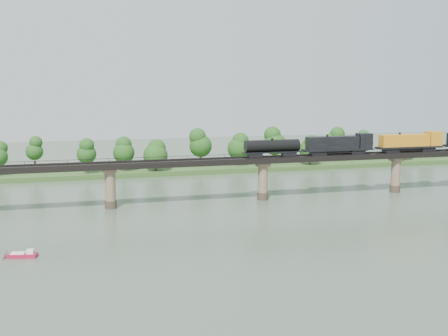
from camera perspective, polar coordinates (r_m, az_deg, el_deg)
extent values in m
plane|color=#3B4B3B|center=(123.69, 8.50, -5.98)|extent=(400.00, 400.00, 0.00)
cube|color=#2B4C1E|center=(202.67, -1.14, 0.12)|extent=(300.00, 24.00, 1.60)
cylinder|color=#473A2D|center=(142.92, -11.43, -3.64)|extent=(3.00, 3.00, 2.00)
cylinder|color=#91765F|center=(142.04, -11.48, -1.87)|extent=(2.60, 2.60, 9.00)
cube|color=#91765F|center=(141.37, -11.53, -0.27)|extent=(3.20, 3.20, 1.00)
cylinder|color=#473A2D|center=(150.67, 3.94, -2.85)|extent=(3.00, 3.00, 2.00)
cylinder|color=#91765F|center=(149.84, 3.96, -1.16)|extent=(2.60, 2.60, 9.00)
cube|color=#91765F|center=(149.20, 3.98, 0.35)|extent=(3.20, 3.20, 1.00)
cylinder|color=#473A2D|center=(167.87, 16.97, -2.01)|extent=(3.00, 3.00, 2.00)
cylinder|color=#91765F|center=(167.11, 17.04, -0.49)|extent=(2.60, 2.60, 9.00)
cube|color=#91765F|center=(166.54, 17.10, 0.86)|extent=(3.20, 3.20, 1.00)
cube|color=black|center=(149.02, 3.98, 0.83)|extent=(220.00, 5.00, 1.50)
cube|color=black|center=(148.21, 4.08, 1.11)|extent=(220.00, 0.12, 0.16)
cube|color=black|center=(149.61, 3.89, 1.18)|extent=(220.00, 0.12, 0.16)
cube|color=black|center=(146.58, 4.30, 1.27)|extent=(220.00, 0.10, 0.10)
cube|color=black|center=(151.08, 3.69, 1.50)|extent=(220.00, 0.10, 0.10)
cube|color=black|center=(146.63, 4.29, 1.13)|extent=(0.08, 0.08, 0.70)
cube|color=black|center=(151.13, 3.69, 1.36)|extent=(0.08, 0.08, 0.70)
cylinder|color=#382619|center=(195.99, -18.63, 0.14)|extent=(0.70, 0.70, 3.71)
sphere|color=#174213|center=(195.35, -18.70, 1.58)|extent=(5.67, 5.67, 5.67)
sphere|color=#174213|center=(195.02, -18.75, 2.48)|extent=(4.25, 4.25, 4.25)
cylinder|color=#382619|center=(187.87, -13.74, -0.03)|extent=(0.70, 0.70, 3.51)
sphere|color=#174213|center=(187.23, -13.79, 1.38)|extent=(6.31, 6.31, 6.31)
sphere|color=#174213|center=(186.89, -13.83, 2.27)|extent=(4.73, 4.73, 4.73)
cylinder|color=#382619|center=(191.02, -10.11, 0.20)|extent=(0.70, 0.70, 3.34)
sphere|color=#174213|center=(190.42, -10.14, 1.53)|extent=(7.18, 7.18, 7.18)
sphere|color=#174213|center=(190.09, -10.17, 2.36)|extent=(5.39, 5.39, 5.39)
cylinder|color=#382619|center=(189.56, -6.95, 0.13)|extent=(0.70, 0.70, 2.83)
sphere|color=#174213|center=(189.04, -6.97, 1.26)|extent=(8.26, 8.26, 8.26)
sphere|color=#174213|center=(188.75, -6.99, 1.96)|extent=(6.19, 6.19, 6.19)
cylinder|color=#382619|center=(198.88, -2.39, 0.75)|extent=(0.70, 0.70, 3.96)
sphere|color=#174213|center=(198.21, -2.40, 2.27)|extent=(8.07, 8.07, 8.07)
sphere|color=#174213|center=(197.87, -2.40, 3.22)|extent=(6.05, 6.05, 6.05)
cylinder|color=#382619|center=(200.87, 1.49, 0.74)|extent=(0.70, 0.70, 3.27)
sphere|color=#174213|center=(200.31, 1.49, 1.97)|extent=(8.03, 8.03, 8.03)
sphere|color=#174213|center=(200.00, 1.49, 2.75)|extent=(6.02, 6.02, 6.02)
cylinder|color=#382619|center=(206.36, 5.16, 1.01)|extent=(0.70, 0.70, 3.92)
sphere|color=#174213|center=(205.73, 5.18, 2.45)|extent=(8.29, 8.29, 8.29)
sphere|color=#174213|center=(205.40, 5.19, 3.36)|extent=(6.21, 6.21, 6.21)
cylinder|color=#382619|center=(204.12, 8.71, 0.73)|extent=(0.70, 0.70, 3.02)
sphere|color=#174213|center=(203.61, 8.74, 1.86)|extent=(7.74, 7.74, 7.74)
sphere|color=#174213|center=(203.32, 8.76, 2.56)|extent=(5.80, 5.80, 5.80)
cylinder|color=#382619|center=(217.42, 10.99, 1.26)|extent=(0.70, 0.70, 3.80)
sphere|color=#174213|center=(216.83, 11.03, 2.59)|extent=(7.47, 7.47, 7.47)
sphere|color=#174213|center=(216.52, 11.05, 3.42)|extent=(5.60, 5.60, 5.60)
cylinder|color=#382619|center=(223.97, 14.10, 1.32)|extent=(0.70, 0.70, 3.38)
sphere|color=#174213|center=(223.45, 14.15, 2.47)|extent=(6.23, 6.23, 6.23)
sphere|color=#174213|center=(223.17, 14.17, 3.19)|extent=(4.67, 4.67, 4.67)
cylinder|color=#382619|center=(226.17, 17.89, 1.15)|extent=(0.70, 0.70, 2.77)
sphere|color=#174213|center=(225.74, 17.94, 2.08)|extent=(7.04, 7.04, 7.04)
sphere|color=#174213|center=(225.50, 17.97, 2.67)|extent=(5.28, 5.28, 5.28)
cylinder|color=#382619|center=(237.81, 19.90, 1.43)|extent=(0.70, 0.70, 2.94)
sphere|color=#174213|center=(237.38, 19.95, 2.37)|extent=(6.73, 6.73, 6.73)
sphere|color=#174213|center=(237.14, 19.98, 2.96)|extent=(5.05, 5.05, 5.05)
cube|color=black|center=(171.61, 19.90, 1.82)|extent=(4.25, 2.55, 1.17)
cube|color=black|center=(165.21, 16.57, 1.73)|extent=(4.25, 2.55, 1.17)
cube|color=black|center=(168.26, 18.28, 2.03)|extent=(20.18, 3.19, 0.53)
cube|color=#C46717|center=(167.18, 17.85, 2.69)|extent=(14.87, 2.87, 3.40)
cube|color=#C46717|center=(172.53, 20.53, 2.83)|extent=(3.82, 3.19, 4.04)
cylinder|color=black|center=(168.32, 18.27, 1.83)|extent=(6.37, 1.49, 1.49)
cube|color=black|center=(159.90, 13.33, 1.64)|extent=(4.25, 2.55, 1.17)
cube|color=black|center=(154.70, 9.52, 1.52)|extent=(4.25, 2.55, 1.17)
cube|color=black|center=(157.13, 11.46, 1.85)|extent=(20.18, 3.19, 0.53)
cube|color=black|center=(156.20, 10.96, 2.55)|extent=(14.87, 2.87, 3.40)
cube|color=black|center=(160.59, 14.03, 2.73)|extent=(3.82, 3.19, 4.04)
cylinder|color=black|center=(157.19, 11.46, 1.64)|extent=(6.37, 1.49, 1.49)
cube|color=black|center=(151.37, 6.59, 1.42)|extent=(3.72, 2.34, 1.17)
cube|color=black|center=(148.12, 3.16, 1.31)|extent=(3.72, 2.34, 1.17)
cube|color=black|center=(149.59, 4.90, 1.63)|extent=(15.93, 2.55, 0.32)
cylinder|color=black|center=(149.39, 4.90, 2.28)|extent=(14.87, 3.19, 3.19)
cylinder|color=black|center=(149.21, 4.91, 2.93)|extent=(0.74, 0.74, 0.53)
cube|color=#A71334|center=(108.31, -19.78, -8.35)|extent=(5.32, 2.87, 0.71)
cube|color=white|center=(108.44, -20.21, -8.13)|extent=(2.69, 2.00, 0.25)
cube|color=white|center=(107.70, -19.08, -8.02)|extent=(1.44, 1.44, 0.71)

